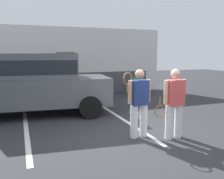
{
  "coord_description": "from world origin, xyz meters",
  "views": [
    {
      "loc": [
        -2.63,
        -5.07,
        2.06
      ],
      "look_at": [
        -0.23,
        1.2,
        1.05
      ],
      "focal_mm": 38.86,
      "sensor_mm": 36.0,
      "label": 1
    }
  ],
  "objects_px": {
    "potted_plant_by_porch": "(138,84)",
    "parked_suv": "(36,81)",
    "tennis_player_man": "(139,102)",
    "tennis_player_woman": "(174,103)"
  },
  "relations": [
    {
      "from": "potted_plant_by_porch",
      "to": "parked_suv",
      "type": "bearing_deg",
      "value": -155.34
    },
    {
      "from": "tennis_player_man",
      "to": "tennis_player_woman",
      "type": "xyz_separation_m",
      "value": [
        0.76,
        -0.37,
        -0.0
      ]
    },
    {
      "from": "parked_suv",
      "to": "tennis_player_woman",
      "type": "bearing_deg",
      "value": -44.46
    },
    {
      "from": "parked_suv",
      "to": "potted_plant_by_porch",
      "type": "bearing_deg",
      "value": 30.7
    },
    {
      "from": "tennis_player_man",
      "to": "tennis_player_woman",
      "type": "relative_size",
      "value": 0.99
    },
    {
      "from": "tennis_player_man",
      "to": "potted_plant_by_porch",
      "type": "xyz_separation_m",
      "value": [
        2.77,
        5.48,
        -0.35
      ]
    },
    {
      "from": "tennis_player_woman",
      "to": "potted_plant_by_porch",
      "type": "height_order",
      "value": "tennis_player_woman"
    },
    {
      "from": "parked_suv",
      "to": "potted_plant_by_porch",
      "type": "relative_size",
      "value": 5.03
    },
    {
      "from": "tennis_player_man",
      "to": "potted_plant_by_porch",
      "type": "relative_size",
      "value": 1.77
    },
    {
      "from": "parked_suv",
      "to": "tennis_player_woman",
      "type": "relative_size",
      "value": 2.82
    }
  ]
}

